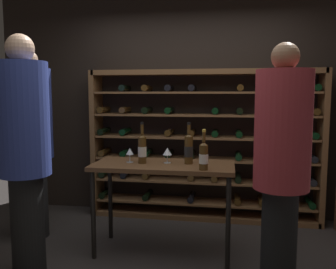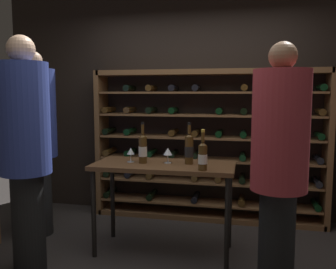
# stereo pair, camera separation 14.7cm
# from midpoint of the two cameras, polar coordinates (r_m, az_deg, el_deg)

# --- Properties ---
(back_wall) EXTENTS (4.92, 0.10, 3.00)m
(back_wall) POSITION_cam_midpoint_polar(r_m,az_deg,el_deg) (4.47, 5.19, 6.38)
(back_wall) COLOR black
(back_wall) RESTS_ON ground
(wine_rack) EXTENTS (2.73, 0.32, 1.78)m
(wine_rack) POSITION_cam_midpoint_polar(r_m,az_deg,el_deg) (4.29, 7.47, -1.84)
(wine_rack) COLOR brown
(wine_rack) RESTS_ON ground
(tasting_table) EXTENTS (1.31, 0.58, 0.86)m
(tasting_table) POSITION_cam_midpoint_polar(r_m,az_deg,el_deg) (3.37, 0.57, -6.23)
(tasting_table) COLOR brown
(tasting_table) RESTS_ON ground
(person_host_in_suit) EXTENTS (0.43, 0.43, 1.94)m
(person_host_in_suit) POSITION_cam_midpoint_polar(r_m,az_deg,el_deg) (3.97, -19.29, -0.04)
(person_host_in_suit) COLOR black
(person_host_in_suit) RESTS_ON ground
(person_guest_blue_shirt) EXTENTS (0.41, 0.41, 1.87)m
(person_guest_blue_shirt) POSITION_cam_midpoint_polar(r_m,az_deg,el_deg) (2.74, 18.78, -3.69)
(person_guest_blue_shirt) COLOR black
(person_guest_blue_shirt) RESTS_ON ground
(person_guest_khaki) EXTENTS (0.41, 0.41, 1.97)m
(person_guest_khaki) POSITION_cam_midpoint_polar(r_m,az_deg,el_deg) (3.15, -20.56, -1.38)
(person_guest_khaki) COLOR black
(person_guest_khaki) RESTS_ON ground
(wine_bottle_black_capsule) EXTENTS (0.08, 0.08, 0.35)m
(wine_bottle_black_capsule) POSITION_cam_midpoint_polar(r_m,az_deg,el_deg) (3.06, 6.92, -3.41)
(wine_bottle_black_capsule) COLOR #4C3314
(wine_bottle_black_capsule) RESTS_ON tasting_table
(wine_bottle_amber_reserve) EXTENTS (0.08, 0.08, 0.39)m
(wine_bottle_amber_reserve) POSITION_cam_midpoint_polar(r_m,az_deg,el_deg) (3.32, 4.65, -2.28)
(wine_bottle_amber_reserve) COLOR #4C3314
(wine_bottle_amber_reserve) RESTS_ON tasting_table
(wine_bottle_red_label) EXTENTS (0.08, 0.08, 0.39)m
(wine_bottle_red_label) POSITION_cam_midpoint_polar(r_m,az_deg,el_deg) (3.35, -2.78, -2.24)
(wine_bottle_red_label) COLOR #4C3314
(wine_bottle_red_label) RESTS_ON tasting_table
(wine_glass_stemmed_left) EXTENTS (0.07, 0.07, 0.14)m
(wine_glass_stemmed_left) POSITION_cam_midpoint_polar(r_m,az_deg,el_deg) (3.42, -4.73, -2.78)
(wine_glass_stemmed_left) COLOR silver
(wine_glass_stemmed_left) RESTS_ON tasting_table
(wine_glass_stemmed_center) EXTENTS (0.08, 0.08, 0.14)m
(wine_glass_stemmed_center) POSITION_cam_midpoint_polar(r_m,az_deg,el_deg) (3.36, 1.24, -2.81)
(wine_glass_stemmed_center) COLOR silver
(wine_glass_stemmed_center) RESTS_ON tasting_table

